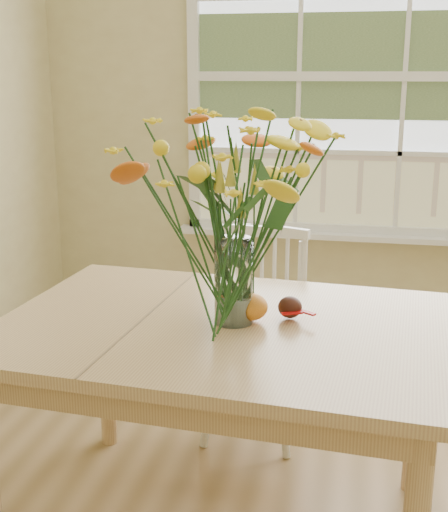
# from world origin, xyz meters

# --- Properties ---
(wall_back) EXTENTS (4.00, 0.02, 2.70)m
(wall_back) POSITION_xyz_m (0.00, 2.25, 1.35)
(wall_back) COLOR #CABB81
(wall_back) RESTS_ON floor
(window) EXTENTS (2.42, 0.12, 1.74)m
(window) POSITION_xyz_m (0.00, 2.21, 1.53)
(window) COLOR silver
(window) RESTS_ON wall_back
(dining_table) EXTENTS (1.53, 1.15, 0.78)m
(dining_table) POSITION_xyz_m (-0.62, 0.48, 0.69)
(dining_table) COLOR tan
(dining_table) RESTS_ON floor
(windsor_chair) EXTENTS (0.44, 0.42, 0.90)m
(windsor_chair) POSITION_xyz_m (-0.62, 1.24, 0.51)
(windsor_chair) COLOR white
(windsor_chair) RESTS_ON floor
(flower_vase) EXTENTS (0.59, 0.59, 0.70)m
(flower_vase) POSITION_xyz_m (-0.58, 0.49, 1.20)
(flower_vase) COLOR white
(flower_vase) RESTS_ON dining_table
(pumpkin) EXTENTS (0.11, 0.11, 0.09)m
(pumpkin) POSITION_xyz_m (-0.53, 0.51, 0.83)
(pumpkin) COLOR orange
(pumpkin) RESTS_ON dining_table
(turkey_figurine) EXTENTS (0.10, 0.09, 0.10)m
(turkey_figurine) POSITION_xyz_m (-0.61, 0.53, 0.82)
(turkey_figurine) COLOR #CCB78C
(turkey_figurine) RESTS_ON dining_table
(dark_gourd) EXTENTS (0.13, 0.08, 0.07)m
(dark_gourd) POSITION_xyz_m (-0.41, 0.56, 0.82)
(dark_gourd) COLOR #38160F
(dark_gourd) RESTS_ON dining_table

